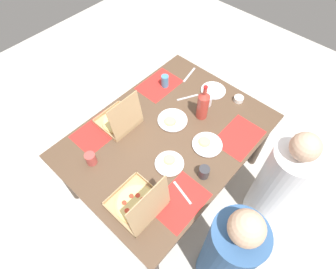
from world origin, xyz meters
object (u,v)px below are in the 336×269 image
(pizza_box_center, at_px, (120,120))
(plate_near_left, at_px, (172,120))
(condiment_bowl, at_px, (239,99))
(cup_clear_right, at_px, (165,81))
(plate_far_right, at_px, (207,144))
(soda_bottle, at_px, (203,105))
(diner_left_seat, at_px, (278,184))
(diner_right_seat, at_px, (227,254))
(plate_near_right, at_px, (213,91))
(cup_spare, at_px, (91,159))
(cup_clear_left, at_px, (208,101))
(plate_middle, at_px, (169,163))
(pizza_box_edge_far, at_px, (139,204))
(cup_dark, at_px, (204,172))

(pizza_box_center, xyz_separation_m, plate_near_left, (-0.29, 0.28, -0.04))
(condiment_bowl, bearing_deg, cup_clear_right, -63.96)
(plate_far_right, height_order, soda_bottle, soda_bottle)
(diner_left_seat, relative_size, diner_right_seat, 0.94)
(plate_near_right, height_order, cup_spare, cup_spare)
(plate_far_right, bearing_deg, pizza_box_center, -64.81)
(diner_right_seat, bearing_deg, cup_spare, -79.65)
(soda_bottle, xyz_separation_m, diner_left_seat, (-0.03, 0.75, -0.36))
(condiment_bowl, bearing_deg, cup_clear_left, -38.67)
(cup_clear_left, bearing_deg, plate_near_left, -16.82)
(plate_near_right, distance_m, plate_middle, 0.81)
(soda_bottle, xyz_separation_m, cup_clear_left, (-0.13, -0.04, -0.09))
(soda_bottle, distance_m, cup_clear_left, 0.16)
(plate_near_left, distance_m, diner_right_seat, 1.02)
(cup_clear_right, height_order, diner_right_seat, diner_right_seat)
(plate_near_left, distance_m, cup_clear_right, 0.40)
(plate_middle, height_order, diner_right_seat, diner_right_seat)
(plate_near_right, bearing_deg, pizza_box_center, -23.01)
(pizza_box_edge_far, relative_size, cup_dark, 3.70)
(cup_dark, bearing_deg, plate_far_right, -147.99)
(pizza_box_edge_far, relative_size, plate_near_right, 1.62)
(plate_near_right, xyz_separation_m, condiment_bowl, (-0.05, 0.22, 0.01))
(pizza_box_center, xyz_separation_m, soda_bottle, (-0.49, 0.42, 0.08))
(cup_clear_right, distance_m, diner_left_seat, 1.23)
(plate_middle, height_order, condiment_bowl, condiment_bowl)
(soda_bottle, height_order, cup_clear_right, soda_bottle)
(pizza_box_center, xyz_separation_m, cup_clear_right, (-0.54, -0.03, 0.01))
(diner_left_seat, bearing_deg, diner_right_seat, 0.00)
(soda_bottle, distance_m, diner_left_seat, 0.84)
(pizza_box_edge_far, height_order, diner_right_seat, diner_right_seat)
(cup_clear_left, bearing_deg, diner_left_seat, 82.80)
(cup_dark, bearing_deg, cup_clear_right, -120.74)
(pizza_box_edge_far, distance_m, plate_far_right, 0.67)
(plate_near_left, distance_m, condiment_bowl, 0.59)
(plate_near_left, xyz_separation_m, cup_clear_right, (-0.25, -0.31, 0.05))
(cup_dark, bearing_deg, cup_spare, -55.61)
(diner_right_seat, bearing_deg, diner_left_seat, 180.00)
(cup_clear_left, distance_m, cup_clear_right, 0.41)
(plate_near_right, relative_size, diner_left_seat, 0.19)
(cup_clear_left, xyz_separation_m, cup_clear_right, (0.07, -0.41, 0.01))
(plate_far_right, xyz_separation_m, plate_near_left, (0.00, -0.34, 0.00))
(pizza_box_edge_far, relative_size, diner_left_seat, 0.31)
(cup_spare, bearing_deg, condiment_bowl, 159.71)
(diner_left_seat, bearing_deg, condiment_bowl, -116.19)
(condiment_bowl, distance_m, diner_left_seat, 0.74)
(pizza_box_edge_far, distance_m, condiment_bowl, 1.20)
(cup_clear_right, bearing_deg, pizza_box_edge_far, 34.00)
(plate_near_right, bearing_deg, cup_spare, -10.96)
(pizza_box_center, relative_size, diner_left_seat, 0.29)
(plate_near_right, bearing_deg, cup_dark, 31.87)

